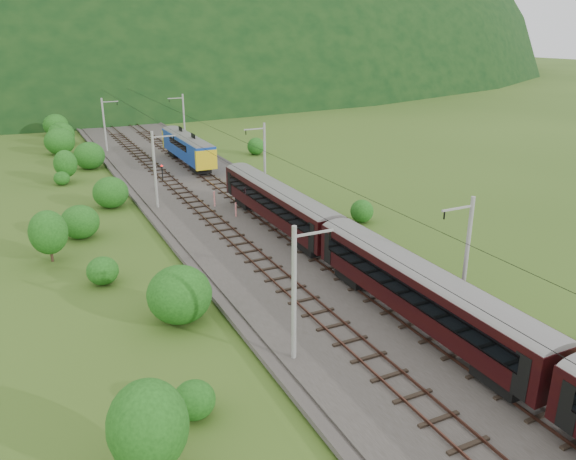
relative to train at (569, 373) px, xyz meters
name	(u,v)px	position (x,y,z in m)	size (l,w,h in m)	color
ground	(383,337)	(-2.40, 10.88, -3.31)	(600.00, 600.00, 0.00)	#345219
railbed	(307,275)	(-2.40, 20.88, -3.16)	(14.00, 220.00, 0.30)	#38332D
track_left	(279,278)	(-4.80, 20.88, -2.94)	(2.40, 220.00, 0.27)	#502D22
track_right	(334,267)	(0.00, 20.88, -2.94)	(2.40, 220.00, 0.27)	#502D22
catenary_left	(155,168)	(-8.52, 42.88, 1.19)	(2.54, 192.28, 8.00)	gray
catenary_right	(264,157)	(3.72, 42.88, 1.19)	(2.54, 192.28, 8.00)	gray
overhead_wires	(308,188)	(-2.40, 20.88, 3.79)	(4.83, 198.00, 0.03)	black
mountain_main	(49,71)	(-2.40, 270.88, -3.31)	(504.00, 360.00, 244.00)	black
train	(569,373)	(0.00, 0.00, 0.00)	(2.76, 130.86, 4.79)	black
hazard_post_near	(215,199)	(-3.11, 40.45, -2.17)	(0.18, 0.18, 1.68)	red
hazard_post_far	(236,210)	(-2.32, 36.27, -2.28)	(0.16, 0.16, 1.46)	red
signal	(162,172)	(-5.52, 52.88, -1.76)	(0.24, 0.24, 2.13)	black
vegetation_left	(105,213)	(-14.55, 38.26, -1.42)	(11.01, 149.45, 4.81)	#194913
vegetation_right	(556,300)	(9.29, 8.02, -2.08)	(5.91, 96.08, 2.83)	#194913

